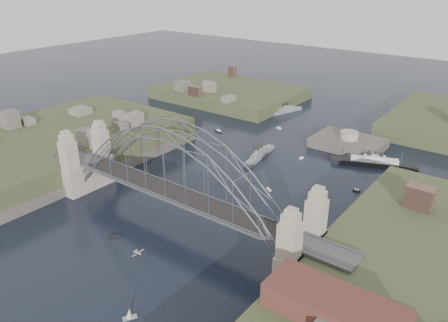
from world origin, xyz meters
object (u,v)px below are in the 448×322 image
bridge (174,178)px  naval_cruiser_far (286,110)px  fort_island (348,148)px  naval_cruiser_near (260,155)px  wharf_shed (335,308)px  ocean_liner (374,163)px

bridge → naval_cruiser_far: size_ratio=5.29×
fort_island → naval_cruiser_near: size_ratio=1.24×
bridge → naval_cruiser_far: bearing=104.5°
wharf_shed → naval_cruiser_far: 125.46m
naval_cruiser_far → ocean_liner: (47.79, -30.73, 0.10)m
fort_island → naval_cruiser_far: size_ratio=1.39×
ocean_liner → fort_island: bearing=142.0°
fort_island → ocean_liner: (12.13, -9.48, 1.29)m
wharf_shed → naval_cruiser_far: wharf_shed is taller
wharf_shed → naval_cruiser_near: wharf_shed is taller
wharf_shed → ocean_liner: bearing=104.9°
naval_cruiser_near → fort_island: bearing=53.2°
wharf_shed → naval_cruiser_far: size_ratio=1.26×
wharf_shed → ocean_liner: (-19.87, 74.52, -9.05)m
bridge → fort_island: (12.00, 70.00, -12.66)m
bridge → wharf_shed: size_ratio=4.20×
bridge → fort_island: size_ratio=3.82×
bridge → naval_cruiser_far: (-23.66, 91.25, -11.48)m
bridge → naval_cruiser_near: size_ratio=4.72×
naval_cruiser_near → naval_cruiser_far: 49.13m
ocean_liner → naval_cruiser_near: bearing=-153.5°
fort_island → wharf_shed: bearing=-69.1°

